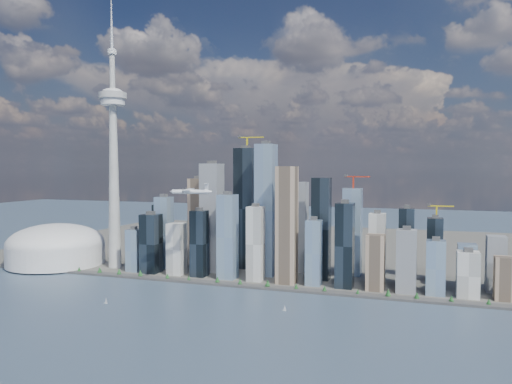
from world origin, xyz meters
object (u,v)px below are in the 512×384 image
(dome_stadium, at_px, (56,247))
(airplane, at_px, (191,191))
(sailboat_west, at_px, (106,302))
(sailboat_east, at_px, (285,309))
(needle_tower, at_px, (113,154))

(dome_stadium, height_order, airplane, airplane)
(sailboat_west, height_order, sailboat_east, sailboat_west)
(needle_tower, xyz_separation_m, sailboat_west, (140.98, -228.93, -232.57))
(dome_stadium, distance_m, sailboat_east, 578.28)
(dome_stadium, xyz_separation_m, airplane, (362.53, -88.51, 129.65))
(sailboat_west, bearing_deg, airplane, 68.40)
(airplane, height_order, sailboat_east, airplane)
(dome_stadium, relative_size, sailboat_east, 21.52)
(dome_stadium, distance_m, sailboat_west, 358.03)
(dome_stadium, relative_size, sailboat_west, 19.65)
(sailboat_west, distance_m, sailboat_east, 276.26)
(airplane, bearing_deg, needle_tower, 140.81)
(dome_stadium, bearing_deg, sailboat_east, -16.85)
(needle_tower, xyz_separation_m, dome_stadium, (-140.00, -10.00, -196.40))
(airplane, xyz_separation_m, sailboat_east, (189.83, -78.74, -166.11))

